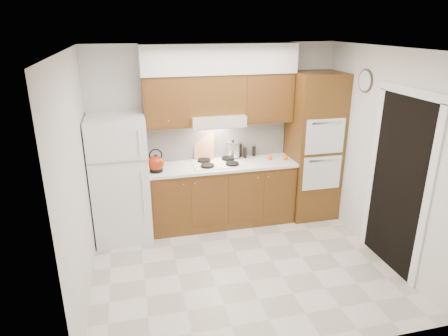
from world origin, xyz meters
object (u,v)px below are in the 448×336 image
object	(u,v)px
oven_cabinet	(313,147)
fridge	(120,179)
kettle	(156,163)
stock_pot	(233,149)

from	to	relation	value
oven_cabinet	fridge	bearing A→B (deg)	-179.30
fridge	oven_cabinet	distance (m)	2.86
fridge	kettle	size ratio (longest dim) A/B	7.90
fridge	oven_cabinet	size ratio (longest dim) A/B	0.78
kettle	stock_pot	xyz separation A→B (m)	(1.16, 0.31, 0.02)
stock_pot	fridge	bearing A→B (deg)	-171.03
fridge	kettle	bearing A→B (deg)	-6.26
fridge	oven_cabinet	xyz separation A→B (m)	(2.85, 0.03, 0.24)
oven_cabinet	kettle	distance (m)	2.36
kettle	fridge	bearing A→B (deg)	-175.74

